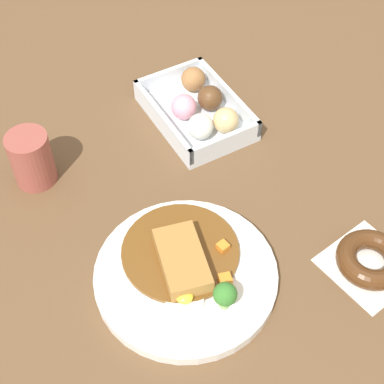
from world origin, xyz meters
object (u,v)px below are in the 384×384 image
at_px(donut_box, 199,110).
at_px(coffee_mug, 31,159).
at_px(curry_plate, 186,272).
at_px(chocolate_ring_donut, 371,260).

xyz_separation_m(donut_box, coffee_mug, (0.01, 0.30, 0.02)).
xyz_separation_m(curry_plate, chocolate_ring_donut, (-0.11, -0.24, 0.00)).
height_order(chocolate_ring_donut, coffee_mug, coffee_mug).
bearing_deg(curry_plate, donut_box, -33.15).
relative_size(curry_plate, donut_box, 1.26).
bearing_deg(chocolate_ring_donut, curry_plate, 64.48).
bearing_deg(donut_box, coffee_mug, 88.04).
height_order(donut_box, coffee_mug, coffee_mug).
height_order(curry_plate, chocolate_ring_donut, curry_plate).
xyz_separation_m(chocolate_ring_donut, coffee_mug, (0.40, 0.36, 0.03)).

